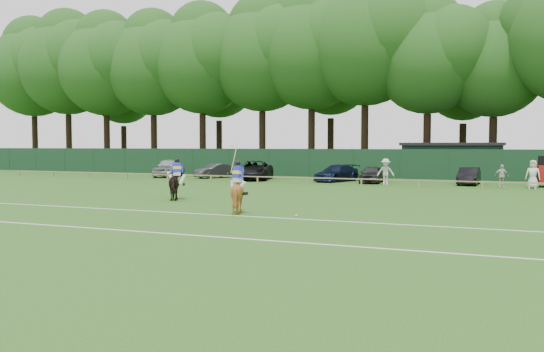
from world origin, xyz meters
The scene contains 20 objects.
ground centered at (0.00, 0.00, 0.00)m, with size 160.00×160.00×0.00m, color #1E4C14.
horse_dark centered at (-5.19, 3.87, 0.80)m, with size 0.86×1.89×1.60m, color black.
horse_chestnut centered at (0.29, -0.16, 0.82)m, with size 1.33×1.49×1.65m, color brown.
sedan_silver centered at (-17.53, 22.12, 0.82)m, with size 1.95×4.83×1.65m, color #A1A4A6.
sedan_grey centered at (-12.90, 22.12, 0.61)m, with size 1.30×3.72×1.23m, color #323134.
suv_black centered at (-8.67, 21.01, 0.77)m, with size 2.56×5.56×1.55m, color black.
sedan_navy centered at (-1.87, 21.57, 0.65)m, with size 1.82×4.47×1.30m, color #101833.
hatch_grey centered at (1.03, 21.00, 0.65)m, with size 1.54×3.83×1.31m, color #29292B.
estate_black centered at (7.92, 21.59, 0.63)m, with size 1.32×3.79×1.25m, color black.
spectator_left centered at (2.43, 19.32, 0.93)m, with size 1.21×0.69×1.87m, color beige.
spectator_mid centered at (10.11, 19.53, 0.78)m, with size 0.91×0.38×1.55m, color beige.
spectator_right centered at (12.01, 19.56, 0.93)m, with size 0.91×0.59×1.86m, color silver.
rider_dark centered at (-5.18, 3.86, 1.52)m, with size 0.87×0.63×1.41m.
rider_chestnut centered at (0.28, -0.17, 1.57)m, with size 0.91×0.77×2.05m.
polo_ball centered at (2.94, -0.30, 0.04)m, with size 0.09×0.09×0.09m, color silver.
pitch_lines centered at (0.00, -3.50, 0.01)m, with size 60.00×5.10×0.01m.
pitch_rail centered at (0.00, 18.00, 0.45)m, with size 62.10×0.10×0.50m.
perimeter_fence centered at (0.00, 27.00, 1.25)m, with size 92.08×0.08×2.50m.
utility_shed centered at (6.00, 30.00, 1.54)m, with size 8.40×4.40×3.04m.
tree_row centered at (2.00, 35.00, 0.00)m, with size 96.00×12.00×21.00m, color #26561C, non-canonical shape.
Camera 1 is at (10.84, -21.56, 2.84)m, focal length 38.00 mm.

